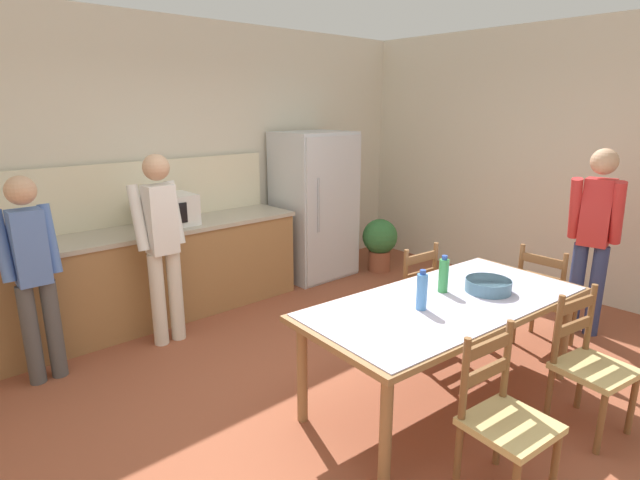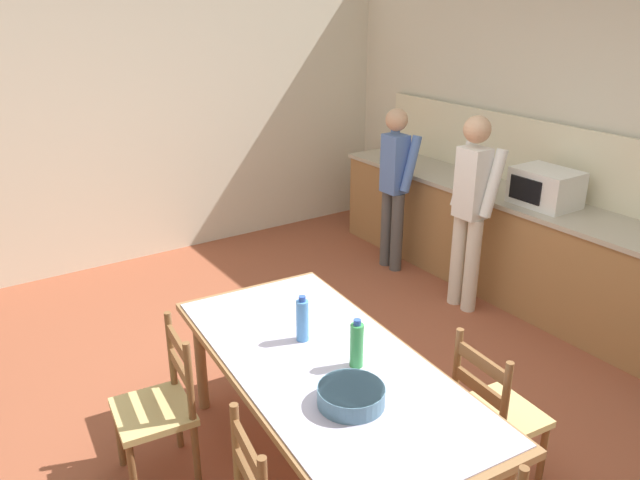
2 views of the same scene
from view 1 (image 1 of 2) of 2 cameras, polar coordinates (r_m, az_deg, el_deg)
The scene contains 19 objects.
ground_plane at distance 3.82m, azimuth 3.48°, elevation -17.12°, with size 8.32×8.32×0.00m, color brown.
wall_back at distance 5.47m, azimuth -16.68°, elevation 8.30°, with size 6.52×0.12×2.90m, color beige.
wall_right at distance 6.05m, azimuth 26.26°, elevation 7.98°, with size 0.12×5.20×2.90m, color beige.
kitchen_counter at distance 5.00m, azimuth -21.70°, elevation -4.40°, with size 3.63×0.66×0.92m.
counter_splashback at distance 5.11m, azimuth -23.73°, elevation 4.57°, with size 3.59×0.03×0.60m, color beige.
refrigerator at distance 6.03m, azimuth -0.61°, elevation 3.96°, with size 0.87×0.73×1.75m.
microwave at distance 5.00m, azimuth -17.00°, elevation 3.24°, with size 0.50×0.39×0.30m.
dining_table at distance 3.57m, azimuth 14.19°, elevation -7.74°, with size 2.15×1.13×0.75m.
bottle_near_centre at distance 3.31m, azimuth 11.56°, elevation -5.75°, with size 0.07×0.07×0.27m.
bottle_off_centre at distance 3.65m, azimuth 13.93°, elevation -3.92°, with size 0.07×0.07×0.27m.
serving_bowl at distance 3.76m, azimuth 18.67°, elevation -4.86°, with size 0.32×0.32×0.09m.
chair_side_near_right at distance 3.69m, azimuth 28.41°, elevation -12.47°, with size 0.48×0.46×0.91m.
chair_side_near_left at distance 2.95m, azimuth 20.26°, elevation -18.71°, with size 0.46×0.44×0.91m.
chair_side_far_right at distance 4.45m, azimuth 9.98°, elevation -6.14°, with size 0.45×0.44×0.91m.
chair_head_end at distance 4.71m, azimuth 24.31°, elevation -6.10°, with size 0.40×0.42×0.91m.
person_at_sink at distance 4.20m, azimuth -30.00°, elevation -2.95°, with size 0.39×0.27×1.57m.
person_at_counter at distance 4.45m, azimuth -17.64°, elevation 0.00°, with size 0.42×0.29×1.66m.
person_by_table at distance 5.03m, azimuth 28.81°, elevation 0.71°, with size 0.33×0.46×1.69m.
potted_plant at distance 6.34m, azimuth 6.85°, elevation -0.13°, with size 0.44×0.44×0.67m.
Camera 1 is at (-2.32, -2.26, 2.03)m, focal length 28.00 mm.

